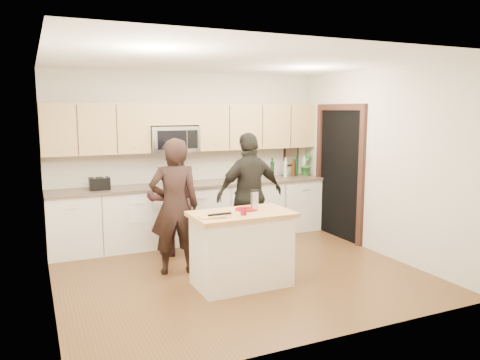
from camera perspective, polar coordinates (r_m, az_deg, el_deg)
name	(u,v)px	position (r m, az deg, el deg)	size (l,w,h in m)	color
floor	(238,272)	(6.23, -0.27, -11.17)	(4.50, 4.50, 0.00)	brown
room_shell	(238,140)	(5.88, -0.28, 4.91)	(4.52, 4.02, 2.71)	beige
back_cabinetry	(195,212)	(7.62, -5.47, -3.87)	(4.50, 0.66, 0.94)	silver
upper_cabinetry	(193,126)	(7.60, -5.73, 6.53)	(4.50, 0.33, 0.75)	tan
microwave	(173,139)	(7.47, -8.12, 4.97)	(0.76, 0.41, 0.40)	silver
doorway	(339,168)	(7.84, 12.03, 1.41)	(0.06, 1.25, 2.20)	black
framed_picture	(291,156)	(8.57, 6.25, 2.97)	(0.30, 0.03, 0.38)	black
dish_towel	(139,198)	(7.13, -12.25, -2.18)	(0.34, 0.60, 0.48)	white
island	(242,249)	(5.67, 0.19, -8.35)	(1.21, 0.72, 0.90)	silver
red_plate	(246,209)	(5.69, 0.77, -3.58)	(0.27, 0.27, 0.02)	maroon
box_grater	(255,199)	(5.65, 1.79, -2.37)	(0.09, 0.05, 0.23)	silver
drink_glass	(244,211)	(5.40, 0.44, -3.85)	(0.07, 0.07, 0.09)	maroon
cutting_board	(212,217)	(5.31, -3.48, -4.47)	(0.28, 0.18, 0.02)	tan
tongs	(220,214)	(5.34, -2.49, -4.18)	(0.28, 0.03, 0.02)	black
knife	(224,217)	(5.25, -1.93, -4.48)	(0.19, 0.02, 0.01)	silver
toaster	(100,184)	(7.17, -16.75, -0.43)	(0.29, 0.20, 0.18)	black
bottle_cluster	(291,167)	(8.32, 6.27, 1.63)	(0.74, 0.14, 0.36)	black
orchid	(306,164)	(8.44, 8.02, 1.93)	(0.23, 0.18, 0.41)	#2A6A2A
woman_left	(175,207)	(6.05, -7.97, -3.22)	(0.64, 0.42, 1.76)	black
woman_center	(174,200)	(6.88, -8.08, -2.42)	(0.78, 0.61, 1.61)	#33191D
woman_right	(250,195)	(6.73, 1.21, -1.80)	(1.05, 0.44, 1.79)	black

